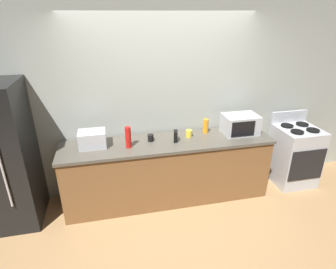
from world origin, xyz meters
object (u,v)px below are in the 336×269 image
at_px(toaster_oven, 92,139).
at_px(cordless_phone, 176,136).
at_px(bottle_dish_soap, 206,126).
at_px(mug_black, 151,138).
at_px(refrigerator, 0,158).
at_px(microwave, 240,124).
at_px(stove_range, 294,155).
at_px(bottle_hot_sauce, 128,137).
at_px(mug_yellow, 189,133).

height_order(toaster_oven, cordless_phone, toaster_oven).
distance_m(bottle_dish_soap, mug_black, 0.82).
bearing_deg(toaster_oven, cordless_phone, -4.15).
xyz_separation_m(refrigerator, mug_black, (1.83, 0.06, 0.05)).
xyz_separation_m(refrigerator, bottle_dish_soap, (2.63, 0.17, 0.10)).
xyz_separation_m(bottle_dish_soap, mug_black, (-0.81, -0.10, -0.06)).
bearing_deg(microwave, mug_black, 179.39).
relative_size(refrigerator, mug_black, 19.64).
xyz_separation_m(stove_range, mug_black, (-2.22, 0.06, 0.48)).
xyz_separation_m(stove_range, bottle_dish_soap, (-1.41, 0.17, 0.54)).
xyz_separation_m(cordless_phone, bottle_dish_soap, (0.49, 0.18, 0.03)).
height_order(refrigerator, bottle_hot_sauce, refrigerator).
xyz_separation_m(toaster_oven, mug_black, (0.75, 0.00, -0.06)).
relative_size(cordless_phone, mug_black, 1.64).
height_order(microwave, cordless_phone, microwave).
height_order(refrigerator, cordless_phone, refrigerator).
bearing_deg(mug_yellow, bottle_hot_sauce, -170.25).
bearing_deg(microwave, mug_yellow, 177.24).
distance_m(cordless_phone, bottle_hot_sauce, 0.63).
distance_m(refrigerator, stove_range, 4.07).
xyz_separation_m(refrigerator, stove_range, (4.05, 0.00, -0.44)).
xyz_separation_m(bottle_dish_soap, bottle_hot_sauce, (-1.11, -0.23, 0.04)).
bearing_deg(mug_yellow, microwave, -2.76).
relative_size(refrigerator, bottle_dish_soap, 8.79).
bearing_deg(mug_yellow, toaster_oven, -178.96).
xyz_separation_m(toaster_oven, mug_yellow, (1.29, 0.02, -0.06)).
bearing_deg(bottle_hot_sauce, mug_black, 21.99).
relative_size(toaster_oven, bottle_dish_soap, 1.66).
height_order(refrigerator, microwave, refrigerator).
xyz_separation_m(bottle_hot_sauce, mug_yellow, (0.84, 0.14, -0.09)).
height_order(bottle_hot_sauce, mug_black, bottle_hot_sauce).
xyz_separation_m(refrigerator, microwave, (3.10, 0.05, 0.13)).
height_order(toaster_oven, mug_black, toaster_oven).
xyz_separation_m(stove_range, bottle_hot_sauce, (-2.53, -0.06, 0.58)).
xyz_separation_m(microwave, cordless_phone, (-0.96, -0.07, -0.06)).
bearing_deg(cordless_phone, refrigerator, -166.65).
distance_m(refrigerator, mug_black, 1.83).
distance_m(stove_range, mug_yellow, 1.76).
bearing_deg(refrigerator, cordless_phone, -0.47).
xyz_separation_m(toaster_oven, cordless_phone, (1.07, -0.08, -0.03)).
distance_m(microwave, toaster_oven, 2.03).
bearing_deg(bottle_hot_sauce, refrigerator, 177.71).
distance_m(cordless_phone, mug_black, 0.33).
relative_size(stove_range, mug_black, 11.78).
height_order(cordless_phone, bottle_hot_sauce, bottle_hot_sauce).
height_order(refrigerator, stove_range, refrigerator).
height_order(refrigerator, toaster_oven, refrigerator).
xyz_separation_m(toaster_oven, bottle_hot_sauce, (0.45, -0.12, 0.03)).
bearing_deg(mug_yellow, cordless_phone, -154.87).
bearing_deg(cordless_phone, toaster_oven, -170.34).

